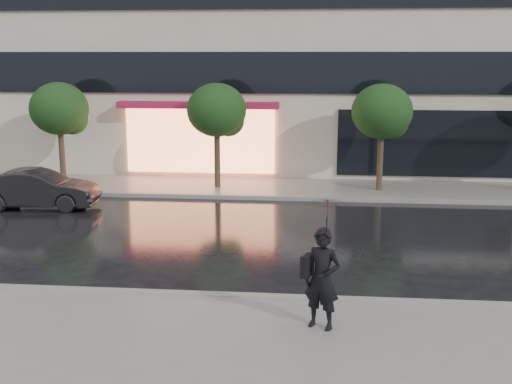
# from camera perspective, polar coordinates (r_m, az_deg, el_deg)

# --- Properties ---
(ground) EXTENTS (120.00, 120.00, 0.00)m
(ground) POSITION_cam_1_polar(r_m,az_deg,el_deg) (14.32, 2.30, -8.27)
(ground) COLOR black
(ground) RESTS_ON ground
(sidewalk_near) EXTENTS (60.00, 4.50, 0.12)m
(sidewalk_near) POSITION_cam_1_polar(r_m,az_deg,el_deg) (11.31, 1.32, -13.70)
(sidewalk_near) COLOR slate
(sidewalk_near) RESTS_ON ground
(sidewalk_far) EXTENTS (60.00, 3.50, 0.12)m
(sidewalk_far) POSITION_cam_1_polar(r_m,az_deg,el_deg) (24.17, 3.71, 0.32)
(sidewalk_far) COLOR slate
(sidewalk_far) RESTS_ON ground
(curb_near) EXTENTS (60.00, 0.25, 0.14)m
(curb_near) POSITION_cam_1_polar(r_m,az_deg,el_deg) (13.36, 2.05, -9.48)
(curb_near) COLOR gray
(curb_near) RESTS_ON ground
(curb_far) EXTENTS (60.00, 0.25, 0.14)m
(curb_far) POSITION_cam_1_polar(r_m,az_deg,el_deg) (22.46, 3.56, -0.56)
(curb_far) COLOR gray
(curb_far) RESTS_ON ground
(tree_far_west) EXTENTS (2.20, 2.20, 3.99)m
(tree_far_west) POSITION_cam_1_polar(r_m,az_deg,el_deg) (25.44, -16.94, 6.93)
(tree_far_west) COLOR #33261C
(tree_far_west) RESTS_ON ground
(tree_mid_west) EXTENTS (2.20, 2.20, 3.99)m
(tree_mid_west) POSITION_cam_1_polar(r_m,az_deg,el_deg) (23.81, -3.36, 7.11)
(tree_mid_west) COLOR #33261C
(tree_mid_west) RESTS_ON ground
(tree_mid_east) EXTENTS (2.20, 2.20, 3.99)m
(tree_mid_east) POSITION_cam_1_polar(r_m,az_deg,el_deg) (23.64, 11.27, 6.87)
(tree_mid_east) COLOR #33261C
(tree_mid_east) RESTS_ON ground
(parked_car) EXTENTS (3.98, 1.59, 1.29)m
(parked_car) POSITION_cam_1_polar(r_m,az_deg,el_deg) (22.32, -18.81, 0.24)
(parked_car) COLOR black
(parked_car) RESTS_ON ground
(pedestrian_with_umbrella) EXTENTS (1.08, 1.08, 2.42)m
(pedestrian_with_umbrella) POSITION_cam_1_polar(r_m,az_deg,el_deg) (11.47, 6.07, -5.24)
(pedestrian_with_umbrella) COLOR black
(pedestrian_with_umbrella) RESTS_ON sidewalk_near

